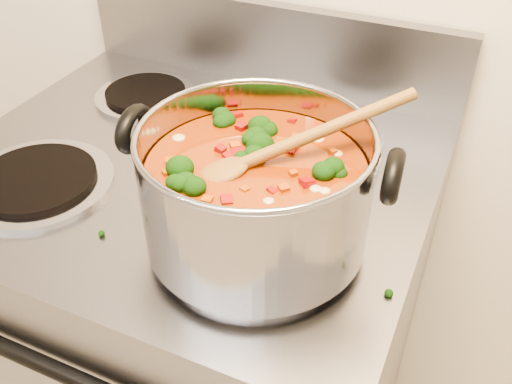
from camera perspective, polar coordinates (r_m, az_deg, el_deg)
electric_range at (r=1.25m, az=-5.08°, el=-14.16°), size 0.78×0.70×1.08m
stockpot at (r=0.72m, az=-0.01°, el=0.09°), size 0.35×0.29×0.17m
wooden_spoon at (r=0.69m, az=1.54°, el=4.01°), size 0.24×0.22×0.09m
cooktop_crumbs at (r=0.80m, az=-14.38°, el=-5.09°), size 0.14×0.17×0.01m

